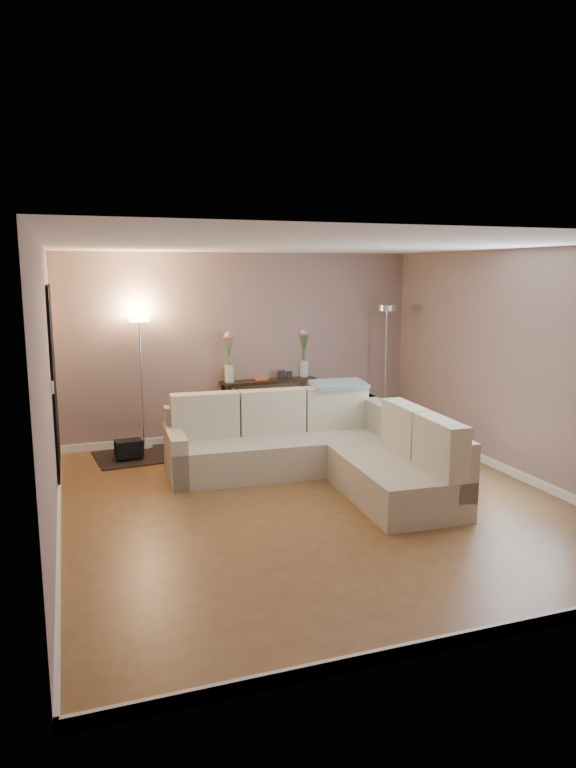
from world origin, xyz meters
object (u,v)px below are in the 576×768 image
object	(u,v)px
console_table	(262,405)
floor_lamp_unlit	(386,343)
floor_lamp_lit	(141,356)
sectional_sofa	(320,449)

from	to	relation	value
console_table	floor_lamp_unlit	distance (m)	1.99
console_table	floor_lamp_lit	size ratio (longest dim) A/B	0.78
console_table	floor_lamp_lit	distance (m)	1.86
console_table	floor_lamp_unlit	size ratio (longest dim) A/B	0.74
sectional_sofa	floor_lamp_lit	distance (m)	2.75
sectional_sofa	console_table	size ratio (longest dim) A/B	1.95
console_table	floor_lamp_lit	xyz separation A→B (m)	(-1.68, -0.08, 0.79)
console_table	sectional_sofa	bearing A→B (deg)	-87.70
floor_lamp_lit	floor_lamp_unlit	world-z (taller)	floor_lamp_unlit
sectional_sofa	floor_lamp_lit	xyz separation A→B (m)	(-1.76, 1.91, 0.91)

